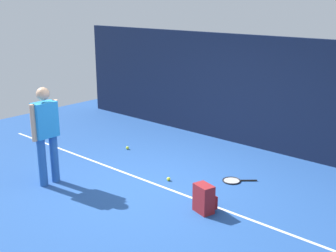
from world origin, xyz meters
name	(u,v)px	position (x,y,z in m)	size (l,w,h in m)	color
ground_plane	(153,187)	(0.00, 0.00, 0.00)	(12.00, 12.00, 0.00)	#234C93
back_fence	(249,92)	(0.00, 3.00, 1.19)	(10.00, 0.10, 2.38)	#141E38
court_line	(157,185)	(0.00, 0.12, 0.00)	(9.00, 0.05, 0.00)	white
tennis_player	(46,130)	(-1.45, -1.06, 0.97)	(0.22, 0.53, 1.70)	#2659A5
tennis_racket	(233,181)	(0.90, 1.12, 0.01)	(0.57, 0.54, 0.03)	black
backpack	(205,199)	(1.19, -0.12, 0.21)	(0.34, 0.34, 0.44)	maroon
tennis_ball_by_fence	(127,148)	(-1.73, 1.05, 0.03)	(0.07, 0.07, 0.07)	#CCE033
tennis_ball_mid_court	(169,179)	(0.03, 0.38, 0.03)	(0.07, 0.07, 0.07)	#CCE033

